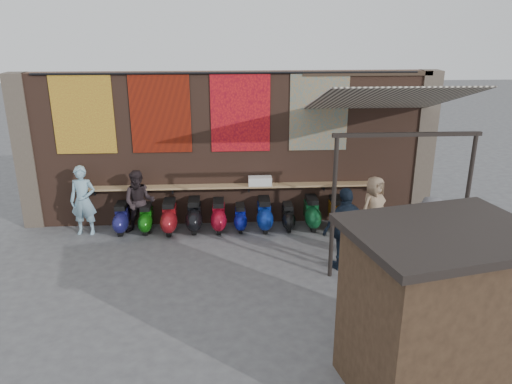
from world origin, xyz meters
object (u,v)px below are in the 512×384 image
(scooter_stool_1, at_px, (146,219))
(scooter_stool_2, at_px, (169,217))
(scooter_stool_3, at_px, (194,215))
(scooter_stool_8, at_px, (312,213))
(scooter_stool_4, at_px, (219,216))
(scooter_stool_7, at_px, (288,217))
(shopper_navy, at_px, (345,229))
(scooter_stool_9, at_px, (337,213))
(diner_left, at_px, (83,201))
(scooter_stool_5, at_px, (240,218))
(shopper_grey, at_px, (428,236))
(shopper_tan, at_px, (373,208))
(market_stall, at_px, (435,316))
(shelf_box, at_px, (260,181))
(scooter_stool_6, at_px, (264,215))
(scooter_stool_0, at_px, (122,218))
(diner_right, at_px, (139,202))

(scooter_stool_1, bearing_deg, scooter_stool_2, -6.33)
(scooter_stool_3, distance_m, scooter_stool_8, 3.07)
(scooter_stool_4, height_order, scooter_stool_7, scooter_stool_4)
(shopper_navy, bearing_deg, scooter_stool_9, -118.87)
(scooter_stool_4, xyz_separation_m, diner_left, (-3.40, -0.01, 0.50))
(scooter_stool_5, height_order, shopper_grey, shopper_grey)
(shopper_tan, relative_size, market_stall, 0.66)
(shelf_box, relative_size, market_stall, 0.25)
(scooter_stool_5, height_order, shopper_navy, shopper_navy)
(scooter_stool_4, height_order, scooter_stool_6, scooter_stool_6)
(scooter_stool_3, xyz_separation_m, scooter_stool_8, (3.07, -0.00, -0.01))
(scooter_stool_0, bearing_deg, diner_right, -3.84)
(scooter_stool_2, bearing_deg, shelf_box, 8.06)
(scooter_stool_2, distance_m, shopper_tan, 5.17)
(scooter_stool_4, xyz_separation_m, shopper_navy, (2.77, -2.25, 0.53))
(scooter_stool_2, bearing_deg, scooter_stool_7, 0.42)
(scooter_stool_7, height_order, shopper_grey, shopper_grey)
(scooter_stool_0, relative_size, shopper_tan, 0.50)
(scooter_stool_9, distance_m, shopper_tan, 1.10)
(scooter_stool_8, height_order, diner_right, diner_right)
(scooter_stool_1, xyz_separation_m, market_stall, (5.03, -6.12, 0.87))
(scooter_stool_1, relative_size, scooter_stool_2, 0.87)
(shelf_box, xyz_separation_m, shopper_grey, (3.39, -2.90, -0.36))
(diner_left, bearing_deg, market_stall, -39.17)
(scooter_stool_4, height_order, diner_left, diner_left)
(scooter_stool_4, height_order, scooter_stool_9, scooter_stool_9)
(scooter_stool_5, bearing_deg, shopper_grey, -33.45)
(scooter_stool_4, relative_size, diner_right, 0.51)
(shelf_box, xyz_separation_m, market_stall, (2.06, -6.39, -0.01))
(diner_right, bearing_deg, diner_left, -178.73)
(scooter_stool_9, xyz_separation_m, shopper_navy, (-0.32, -2.24, 0.53))
(scooter_stool_6, bearing_deg, scooter_stool_2, -179.44)
(shelf_box, relative_size, scooter_stool_9, 0.71)
(scooter_stool_0, xyz_separation_m, diner_right, (0.49, -0.03, 0.45))
(scooter_stool_1, relative_size, shopper_navy, 0.41)
(scooter_stool_9, xyz_separation_m, diner_left, (-6.50, -0.00, 0.49))
(scooter_stool_2, distance_m, scooter_stool_4, 1.27)
(shelf_box, distance_m, scooter_stool_4, 1.41)
(scooter_stool_7, relative_size, shopper_tan, 0.44)
(scooter_stool_2, relative_size, scooter_stool_6, 1.00)
(shopper_navy, relative_size, shopper_grey, 1.07)
(shopper_grey, bearing_deg, shopper_navy, 1.86)
(scooter_stool_0, bearing_deg, shopper_navy, -23.35)
(shopper_navy, bearing_deg, market_stall, 75.03)
(scooter_stool_4, xyz_separation_m, scooter_stool_8, (2.44, 0.03, 0.01))
(scooter_stool_2, xyz_separation_m, market_stall, (4.42, -6.05, 0.81))
(scooter_stool_1, distance_m, shopper_grey, 6.89)
(scooter_stool_7, distance_m, shopper_tan, 2.20)
(scooter_stool_4, height_order, diner_right, diner_right)
(shopper_tan, xyz_separation_m, market_stall, (-0.69, -5.39, 0.42))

